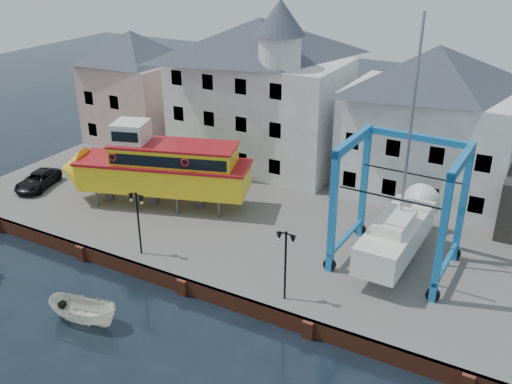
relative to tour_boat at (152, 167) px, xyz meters
The scene contains 12 objects.
ground 11.35m from the tour_boat, 43.40° to the right, with size 140.00×140.00×0.00m, color black.
hardstanding 9.23m from the tour_boat, 25.45° to the left, with size 44.00×22.00×1.00m, color #605D59.
quay_wall 11.12m from the tour_boat, 42.98° to the right, with size 44.00×0.47×1.00m.
building_pink 14.98m from the tour_boat, 133.86° to the left, with size 8.00×7.00×10.30m.
building_white_main 11.94m from the tour_boat, 75.48° to the left, with size 14.00×8.30×14.00m.
building_white_right 20.58m from the tour_boat, 34.91° to the left, with size 12.00×8.00×11.20m.
lamp_post_left 7.17m from the tour_boat, 58.57° to the right, with size 1.12×0.32×4.20m.
lamp_post_right 15.04m from the tour_boat, 24.00° to the right, with size 1.12×0.32×4.20m.
tour_boat is the anchor object (origin of this frame).
travel_lift 17.96m from the tour_boat, ahead, with size 6.99×9.78×14.69m.
van 10.32m from the tour_boat, 167.97° to the right, with size 2.02×4.38×1.22m, color black.
motorboat_a 13.51m from the tour_boat, 69.13° to the right, with size 1.58×4.19×1.62m, color white.
Camera 1 is at (17.21, -22.33, 19.37)m, focal length 40.00 mm.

